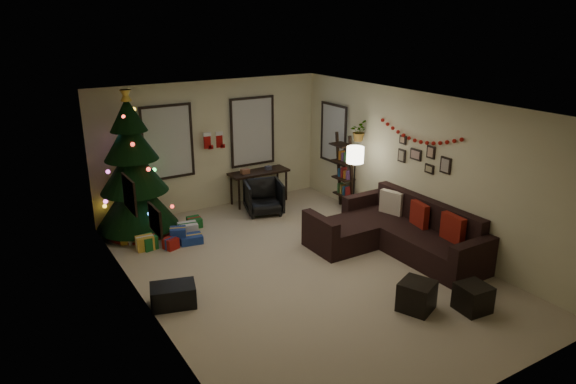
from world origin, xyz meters
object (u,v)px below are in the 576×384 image
object	(u,v)px
desk_chair	(264,197)
bookshelf	(344,173)
christmas_tree	(133,174)
desk	(259,175)
sofa	(395,234)

from	to	relation	value
desk_chair	bookshelf	distance (m)	1.76
christmas_tree	desk	distance (m)	2.84
bookshelf	desk	bearing A→B (deg)	136.05
sofa	bookshelf	bearing A→B (deg)	77.55
desk_chair	desk	bearing A→B (deg)	86.73
christmas_tree	bookshelf	size ratio (longest dim) A/B	1.71
desk	christmas_tree	bearing A→B (deg)	-174.28
desk	bookshelf	xyz separation A→B (m)	(1.34, -1.29, 0.16)
christmas_tree	sofa	bearing A→B (deg)	-40.79
christmas_tree	desk	world-z (taller)	christmas_tree
desk	bookshelf	bearing A→B (deg)	-43.95
christmas_tree	desk_chair	bearing A→B (deg)	-8.35
christmas_tree	bookshelf	distance (m)	4.25
christmas_tree	desk	bearing A→B (deg)	5.72
christmas_tree	desk_chair	distance (m)	2.69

